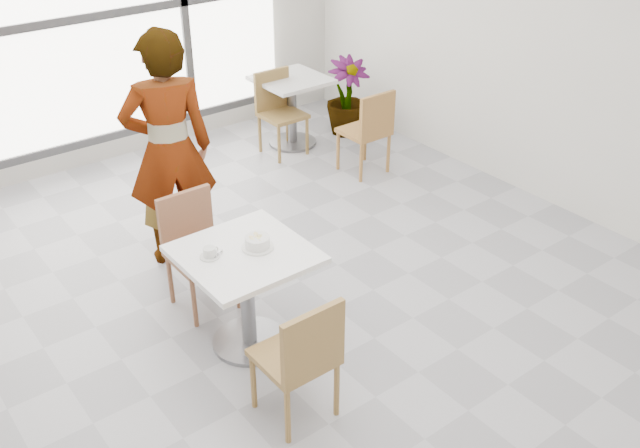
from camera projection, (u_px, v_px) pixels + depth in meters
floor at (294, 328)px, 5.08m from camera, size 7.00×7.00×0.00m
wall_back at (75, 17)px, 6.71m from camera, size 6.00×0.00×6.00m
wall_right at (584, 46)px, 5.89m from camera, size 0.00×7.00×7.00m
window at (77, 18)px, 6.66m from camera, size 4.60×0.07×2.52m
main_table at (246, 281)px, 4.67m from camera, size 0.80×0.80×0.75m
chair_near at (302, 355)px, 4.08m from camera, size 0.42×0.42×0.87m
chair_far at (195, 243)px, 5.12m from camera, size 0.42×0.42×0.87m
oatmeal_bowl at (257, 242)px, 4.57m from camera, size 0.21×0.21×0.09m
coffee_cup at (210, 253)px, 4.49m from camera, size 0.16×0.13×0.07m
person at (169, 151)px, 5.42m from camera, size 0.80×0.64×1.90m
bg_table_right at (292, 102)px, 7.61m from camera, size 0.70×0.70×0.75m
bg_chair_right_near at (369, 127)px, 6.96m from camera, size 0.42×0.42×0.87m
bg_chair_right_far at (278, 107)px, 7.45m from camera, size 0.42×0.42×0.87m
plant_right at (347, 97)px, 7.90m from camera, size 0.57×0.57×0.86m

